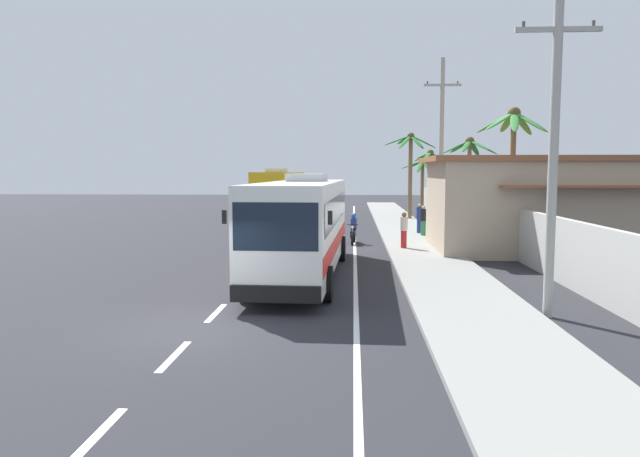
% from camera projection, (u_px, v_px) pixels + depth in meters
% --- Properties ---
extents(ground_plane, '(160.00, 160.00, 0.00)m').
position_uv_depth(ground_plane, '(198.00, 331.00, 13.64)').
color(ground_plane, '#28282D').
extents(sidewalk_kerb, '(3.20, 90.00, 0.14)m').
position_uv_depth(sidewalk_kerb, '(433.00, 264.00, 23.18)').
color(sidewalk_kerb, gray).
rests_on(sidewalk_kerb, ground).
extents(lane_markings, '(3.85, 71.00, 0.01)m').
position_uv_depth(lane_markings, '(325.00, 249.00, 28.20)').
color(lane_markings, white).
rests_on(lane_markings, ground).
extents(boundary_wall, '(0.24, 60.00, 2.18)m').
position_uv_depth(boundary_wall, '(505.00, 229.00, 26.84)').
color(boundary_wall, '#B2B2AD').
rests_on(boundary_wall, ground).
extents(coach_bus_foreground, '(3.11, 12.09, 3.64)m').
position_uv_depth(coach_bus_foreground, '(303.00, 223.00, 20.79)').
color(coach_bus_foreground, white).
rests_on(coach_bus_foreground, ground).
extents(coach_bus_far_lane, '(3.12, 11.32, 3.96)m').
position_uv_depth(coach_bus_far_lane, '(280.00, 193.00, 44.43)').
color(coach_bus_far_lane, gold).
rests_on(coach_bus_far_lane, ground).
extents(motorcycle_beside_bus, '(0.56, 1.96, 1.57)m').
position_uv_depth(motorcycle_beside_bus, '(353.00, 231.00, 30.17)').
color(motorcycle_beside_bus, black).
rests_on(motorcycle_beside_bus, ground).
extents(pedestrian_near_kerb, '(0.36, 0.36, 1.71)m').
position_uv_depth(pedestrian_near_kerb, '(419.00, 218.00, 34.06)').
color(pedestrian_near_kerb, navy).
rests_on(pedestrian_near_kerb, sidewalk_kerb).
extents(pedestrian_midwalk, '(0.36, 0.36, 1.67)m').
position_uv_depth(pedestrian_midwalk, '(423.00, 220.00, 32.78)').
color(pedestrian_midwalk, '#2D7A47').
rests_on(pedestrian_midwalk, sidewalk_kerb).
extents(pedestrian_far_walk, '(0.36, 0.36, 1.69)m').
position_uv_depth(pedestrian_far_walk, '(404.00, 229.00, 27.38)').
color(pedestrian_far_walk, red).
rests_on(pedestrian_far_walk, sidewalk_kerb).
extents(utility_pole_nearest, '(2.10, 0.24, 8.02)m').
position_uv_depth(utility_pole_nearest, '(554.00, 152.00, 14.55)').
color(utility_pole_nearest, '#9E9E99').
rests_on(utility_pole_nearest, ground).
extents(utility_pole_mid, '(1.99, 0.24, 9.72)m').
position_uv_depth(utility_pole_mid, '(441.00, 147.00, 31.27)').
color(utility_pole_mid, '#9E9E99').
rests_on(utility_pole_mid, ground).
extents(palm_nearest, '(3.76, 3.57, 4.90)m').
position_uv_depth(palm_nearest, '(422.00, 173.00, 51.71)').
color(palm_nearest, brown).
rests_on(palm_nearest, ground).
extents(palm_second, '(3.19, 3.27, 6.51)m').
position_uv_depth(palm_second, '(513.00, 142.00, 25.33)').
color(palm_second, brown).
rests_on(palm_second, ground).
extents(palm_third, '(3.38, 3.22, 5.83)m').
position_uv_depth(palm_third, '(469.00, 159.00, 35.28)').
color(palm_third, brown).
rests_on(palm_third, ground).
extents(palm_fourth, '(3.97, 3.84, 6.68)m').
position_uv_depth(palm_fourth, '(410.00, 158.00, 44.38)').
color(palm_fourth, brown).
rests_on(palm_fourth, ground).
extents(palm_farthest, '(2.71, 2.88, 5.51)m').
position_uv_depth(palm_farthest, '(430.00, 170.00, 47.54)').
color(palm_farthest, brown).
rests_on(palm_farthest, ground).
extents(roadside_building, '(15.37, 7.14, 4.40)m').
position_uv_depth(roadside_building, '(593.00, 204.00, 26.88)').
color(roadside_building, tan).
rests_on(roadside_building, ground).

